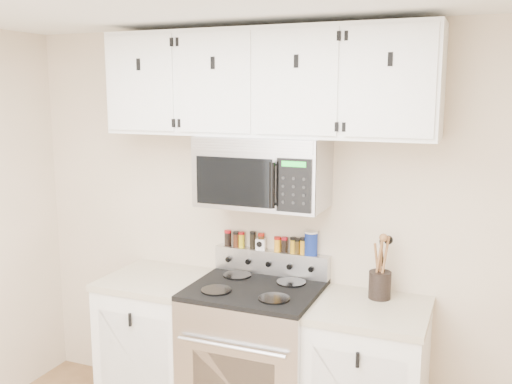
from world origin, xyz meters
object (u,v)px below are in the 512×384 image
(microwave, at_px, (263,172))
(salt_canister, at_px, (311,243))
(utensil_crock, at_px, (380,283))
(range, at_px, (255,359))

(microwave, height_order, salt_canister, microwave)
(utensil_crock, bearing_deg, microwave, -176.40)
(range, height_order, salt_canister, salt_canister)
(microwave, bearing_deg, range, -90.23)
(microwave, bearing_deg, salt_canister, 30.80)
(range, height_order, microwave, microwave)
(range, distance_m, salt_canister, 0.79)
(microwave, relative_size, utensil_crock, 2.04)
(range, relative_size, utensil_crock, 2.96)
(microwave, relative_size, salt_canister, 5.05)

